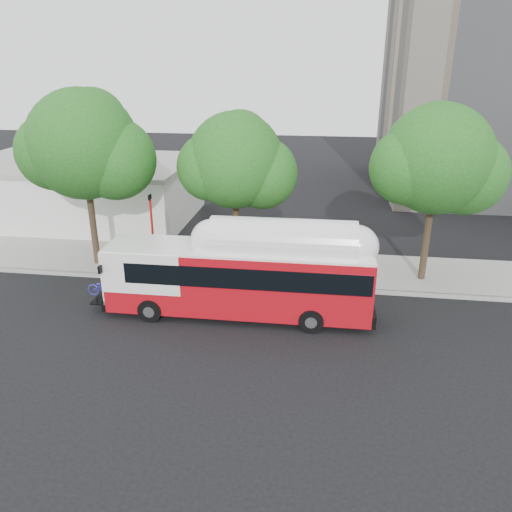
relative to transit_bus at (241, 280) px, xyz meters
The scene contains 10 objects.
ground 1.91m from the transit_bus, 99.85° to the right, with size 120.00×120.00×0.00m, color black.
sidewalk 6.00m from the transit_bus, 91.28° to the left, with size 60.00×5.00×0.15m, color gray.
curb_strip 3.58m from the transit_bus, 92.34° to the left, with size 60.00×0.30×0.15m, color gray.
red_curb_segment 4.75m from the transit_bus, 134.75° to the left, with size 10.00×0.32×0.16m, color #A01113.
street_tree_left 11.03m from the transit_bus, 150.91° to the left, with size 6.67×5.80×9.74m.
street_tree_mid 6.78m from the transit_bus, 97.74° to the left, with size 5.75×5.00×8.62m.
street_tree_right 11.54m from the transit_bus, 28.79° to the left, with size 6.21×5.40×9.18m.
low_commercial_bldg 19.38m from the transit_bus, 136.82° to the left, with size 16.20×10.20×4.25m.
transit_bus is the anchor object (origin of this frame).
signal_pole 6.60m from the transit_bus, 144.62° to the left, with size 0.13×0.43×4.51m.
Camera 1 is at (3.67, -19.43, 10.95)m, focal length 35.00 mm.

